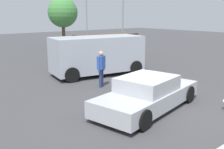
{
  "coord_description": "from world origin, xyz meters",
  "views": [
    {
      "loc": [
        -6.95,
        -6.04,
        3.29
      ],
      "look_at": [
        -0.36,
        1.94,
        0.9
      ],
      "focal_mm": 42.02,
      "sensor_mm": 36.0,
      "label": 1
    }
  ],
  "objects": [
    {
      "name": "light_post_near",
      "position": [
        11.95,
        15.02,
        4.48
      ],
      "size": [
        0.44,
        0.44,
        6.64
      ],
      "color": "gray",
      "rests_on": "ground_plane"
    },
    {
      "name": "ground_plane",
      "position": [
        0.0,
        0.0,
        0.0
      ],
      "size": [
        80.0,
        80.0,
        0.0
      ],
      "primitive_type": "plane",
      "color": "#424244"
    },
    {
      "name": "light_post_mid",
      "position": [
        11.61,
        21.3,
        4.16
      ],
      "size": [
        0.44,
        0.44,
        6.09
      ],
      "color": "gray",
      "rests_on": "ground_plane"
    },
    {
      "name": "pedestrian",
      "position": [
        0.12,
        3.28,
        1.0
      ],
      "size": [
        0.52,
        0.39,
        1.68
      ],
      "rotation": [
        0.0,
        0.0,
        5.16
      ],
      "color": "navy",
      "rests_on": "ground_plane"
    },
    {
      "name": "tree_back_center",
      "position": [
        6.05,
        17.21,
        3.42
      ],
      "size": [
        2.89,
        2.89,
        4.89
      ],
      "color": "brown",
      "rests_on": "ground_plane"
    },
    {
      "name": "van_white",
      "position": [
        1.53,
        5.49,
        1.14
      ],
      "size": [
        5.26,
        2.97,
        2.1
      ],
      "rotation": [
        0.0,
        0.0,
        2.96
      ],
      "color": "#B2B7C1",
      "rests_on": "ground_plane"
    },
    {
      "name": "suv_dark",
      "position": [
        5.08,
        9.13,
        1.03
      ],
      "size": [
        4.87,
        2.29,
        1.87
      ],
      "rotation": [
        0.0,
        0.0,
        0.05
      ],
      "color": "#4C3D2D",
      "rests_on": "ground_plane"
    },
    {
      "name": "sedan_foreground",
      "position": [
        -0.38,
        -0.07,
        0.56
      ],
      "size": [
        4.84,
        2.61,
        1.2
      ],
      "rotation": [
        0.0,
        0.0,
        0.2
      ],
      "color": "#B7BABF",
      "rests_on": "ground_plane"
    }
  ]
}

